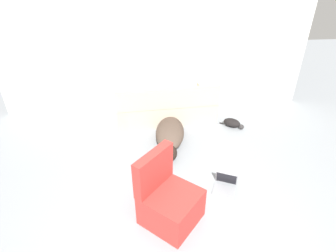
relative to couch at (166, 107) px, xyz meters
The scene contains 7 objects.
wall_back 1.23m from the couch, 103.17° to the left, with size 6.48×0.06×2.70m.
couch is the anchor object (origin of this frame).
dog 0.90m from the couch, 91.16° to the right, with size 0.66×1.54×0.32m.
cat 1.38m from the couch, 20.83° to the right, with size 0.43×0.37×0.17m.
laptop_open 2.24m from the couch, 73.61° to the right, with size 0.40×0.40×0.23m.
book_cream 1.79m from the couch, 100.01° to the right, with size 0.21×0.20×0.02m.
side_chair 2.59m from the couch, 95.16° to the right, with size 0.87×0.87×0.90m.
Camera 1 is at (-0.35, -1.72, 2.64)m, focal length 28.00 mm.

